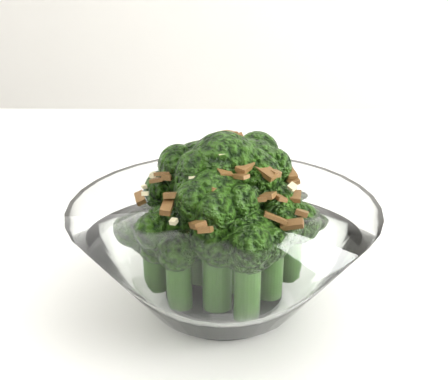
# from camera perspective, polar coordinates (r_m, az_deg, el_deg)

# --- Properties ---
(broccoli_dish) EXTENTS (0.20, 0.20, 0.12)m
(broccoli_dish) POSITION_cam_1_polar(r_m,az_deg,el_deg) (0.41, 0.01, -4.67)
(broccoli_dish) COLOR white
(broccoli_dish) RESTS_ON table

